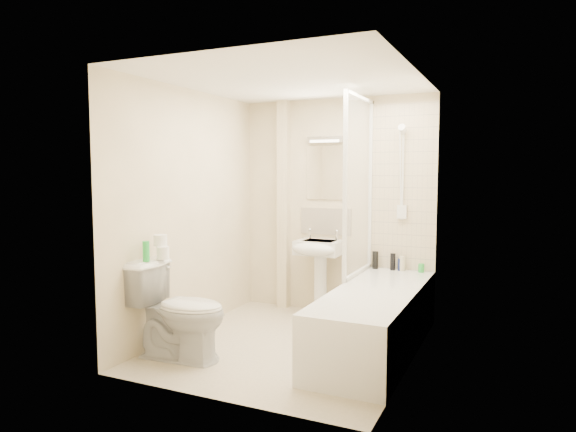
% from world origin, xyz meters
% --- Properties ---
extents(floor, '(2.50, 2.50, 0.00)m').
position_xyz_m(floor, '(0.00, 0.00, 0.00)').
color(floor, beige).
rests_on(floor, ground).
extents(wall_back, '(2.20, 0.02, 2.40)m').
position_xyz_m(wall_back, '(0.00, 1.25, 1.20)').
color(wall_back, beige).
rests_on(wall_back, ground).
extents(wall_left, '(0.02, 2.50, 2.40)m').
position_xyz_m(wall_left, '(-1.10, 0.00, 1.20)').
color(wall_left, beige).
rests_on(wall_left, ground).
extents(wall_right, '(0.02, 2.50, 2.40)m').
position_xyz_m(wall_right, '(1.10, 0.00, 1.20)').
color(wall_right, beige).
rests_on(wall_right, ground).
extents(ceiling, '(2.20, 2.50, 0.02)m').
position_xyz_m(ceiling, '(0.00, 0.00, 2.40)').
color(ceiling, white).
rests_on(ceiling, wall_back).
extents(tile_back, '(0.70, 0.01, 1.75)m').
position_xyz_m(tile_back, '(0.75, 1.24, 1.42)').
color(tile_back, beige).
rests_on(tile_back, wall_back).
extents(tile_right, '(0.01, 2.10, 1.75)m').
position_xyz_m(tile_right, '(1.09, 0.20, 1.42)').
color(tile_right, beige).
rests_on(tile_right, wall_right).
extents(pipe_boxing, '(0.12, 0.12, 2.40)m').
position_xyz_m(pipe_boxing, '(-0.62, 1.19, 1.20)').
color(pipe_boxing, beige).
rests_on(pipe_boxing, ground).
extents(splashback, '(0.60, 0.02, 0.30)m').
position_xyz_m(splashback, '(-0.12, 1.24, 1.03)').
color(splashback, beige).
rests_on(splashback, wall_back).
extents(mirror, '(0.46, 0.01, 0.60)m').
position_xyz_m(mirror, '(-0.12, 1.24, 1.58)').
color(mirror, white).
rests_on(mirror, wall_back).
extents(strip_light, '(0.42, 0.07, 0.07)m').
position_xyz_m(strip_light, '(-0.12, 1.22, 1.95)').
color(strip_light, silver).
rests_on(strip_light, wall_back).
extents(bathtub, '(0.70, 2.10, 0.55)m').
position_xyz_m(bathtub, '(0.75, 0.20, 0.29)').
color(bathtub, white).
rests_on(bathtub, ground).
extents(shower_screen, '(0.04, 0.92, 1.80)m').
position_xyz_m(shower_screen, '(0.40, 0.80, 1.45)').
color(shower_screen, white).
rests_on(shower_screen, bathtub).
extents(shower_fixture, '(0.10, 0.16, 0.99)m').
position_xyz_m(shower_fixture, '(0.75, 1.19, 1.55)').
color(shower_fixture, white).
rests_on(shower_fixture, wall_back).
extents(pedestal_sink, '(0.49, 0.46, 0.95)m').
position_xyz_m(pedestal_sink, '(-0.12, 1.01, 0.67)').
color(pedestal_sink, white).
rests_on(pedestal_sink, ground).
extents(bottle_black_a, '(0.06, 0.06, 0.19)m').
position_xyz_m(bottle_black_a, '(0.48, 1.16, 0.64)').
color(bottle_black_a, black).
rests_on(bottle_black_a, bathtub).
extents(bottle_black_b, '(0.05, 0.05, 0.18)m').
position_xyz_m(bottle_black_b, '(0.67, 1.16, 0.64)').
color(bottle_black_b, black).
rests_on(bottle_black_b, bathtub).
extents(bottle_blue, '(0.05, 0.05, 0.13)m').
position_xyz_m(bottle_blue, '(0.75, 1.16, 0.61)').
color(bottle_blue, navy).
rests_on(bottle_blue, bathtub).
extents(bottle_cream, '(0.06, 0.06, 0.15)m').
position_xyz_m(bottle_cream, '(0.77, 1.16, 0.63)').
color(bottle_cream, beige).
rests_on(bottle_cream, bathtub).
extents(bottle_green, '(0.06, 0.06, 0.09)m').
position_xyz_m(bottle_green, '(0.97, 1.16, 0.59)').
color(bottle_green, green).
rests_on(bottle_green, bathtub).
extents(toilet, '(0.58, 0.88, 0.84)m').
position_xyz_m(toilet, '(-0.72, -0.69, 0.42)').
color(toilet, white).
rests_on(toilet, ground).
extents(toilet_roll_lower, '(0.11, 0.11, 0.11)m').
position_xyz_m(toilet_roll_lower, '(-0.93, -0.63, 0.89)').
color(toilet_roll_lower, white).
rests_on(toilet_roll_lower, toilet).
extents(toilet_roll_upper, '(0.12, 0.12, 0.10)m').
position_xyz_m(toilet_roll_upper, '(-0.98, -0.60, 0.99)').
color(toilet_roll_upper, white).
rests_on(toilet_roll_upper, toilet_roll_lower).
extents(green_bottle, '(0.06, 0.06, 0.17)m').
position_xyz_m(green_bottle, '(-0.98, -0.79, 0.92)').
color(green_bottle, green).
rests_on(green_bottle, toilet).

